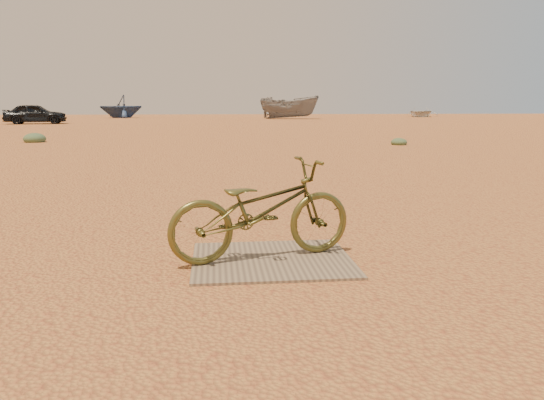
{
  "coord_description": "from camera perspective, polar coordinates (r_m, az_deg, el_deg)",
  "views": [
    {
      "loc": [
        -0.48,
        -4.56,
        1.35
      ],
      "look_at": [
        -0.01,
        -0.18,
        0.54
      ],
      "focal_mm": 35.0,
      "sensor_mm": 36.0,
      "label": 1
    }
  ],
  "objects": [
    {
      "name": "car",
      "position": [
        38.11,
        -24.11,
        8.46
      ],
      "size": [
        3.97,
        2.0,
        1.3
      ],
      "primitive_type": "imported",
      "rotation": [
        0.0,
        0.0,
        1.7
      ],
      "color": "black",
      "rests_on": "ground"
    },
    {
      "name": "kale_b",
      "position": [
        17.84,
        13.48,
        5.8
      ],
      "size": [
        0.52,
        0.52,
        0.29
      ],
      "primitive_type": "ellipsoid",
      "color": "#607752",
      "rests_on": "ground"
    },
    {
      "name": "bicycle",
      "position": [
        4.52,
        -1.12,
        -1.05
      ],
      "size": [
        1.71,
        0.96,
        0.85
      ],
      "primitive_type": "imported",
      "rotation": [
        0.0,
        0.0,
        1.83
      ],
      "color": "brown",
      "rests_on": "plywood_board"
    },
    {
      "name": "ground",
      "position": [
        4.78,
        -0.17,
        -5.95
      ],
      "size": [
        120.0,
        120.0,
        0.0
      ],
      "primitive_type": "plane",
      "color": "#C18240",
      "rests_on": "ground"
    },
    {
      "name": "boat_mid_right",
      "position": [
        45.89,
        1.86,
        9.94
      ],
      "size": [
        5.38,
        3.2,
        1.96
      ],
      "primitive_type": "imported",
      "rotation": [
        0.0,
        0.0,
        1.3
      ],
      "color": "slate",
      "rests_on": "ground"
    },
    {
      "name": "plywood_board",
      "position": [
        4.61,
        0.0,
        -6.44
      ],
      "size": [
        1.36,
        1.17,
        0.02
      ],
      "primitive_type": "cube",
      "color": "#816F55",
      "rests_on": "ground"
    },
    {
      "name": "boat_far_left",
      "position": [
        51.06,
        -15.92,
        9.67
      ],
      "size": [
        5.15,
        4.97,
        2.08
      ],
      "primitive_type": "imported",
      "rotation": [
        0.0,
        0.0,
        -1.02
      ],
      "color": "navy",
      "rests_on": "ground"
    },
    {
      "name": "boat_far_right",
      "position": [
        54.67,
        15.66,
        9.09
      ],
      "size": [
        4.83,
        5.29,
        0.9
      ],
      "primitive_type": "imported",
      "rotation": [
        0.0,
        0.0,
        -0.52
      ],
      "color": "beige",
      "rests_on": "ground"
    },
    {
      "name": "kale_c",
      "position": [
        20.31,
        -24.15,
        5.7
      ],
      "size": [
        0.75,
        0.75,
        0.41
      ],
      "primitive_type": "ellipsoid",
      "color": "#607752",
      "rests_on": "ground"
    }
  ]
}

